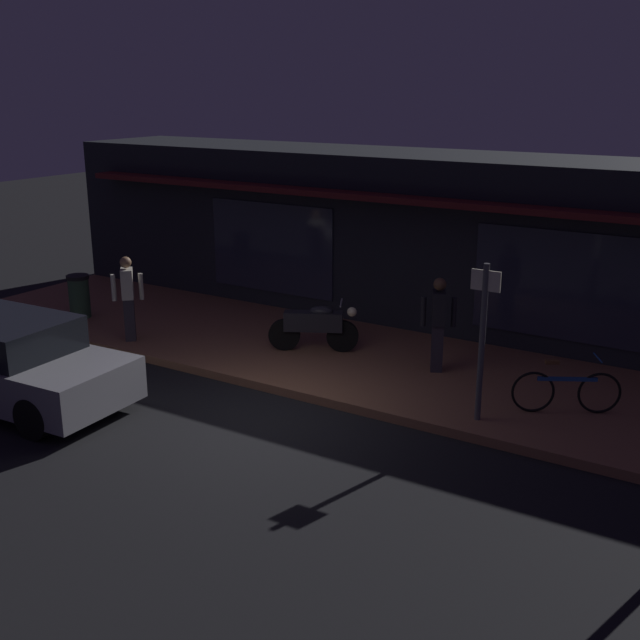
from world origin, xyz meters
The scene contains 10 objects.
ground_plane centered at (0.00, 0.00, 0.00)m, with size 60.00×60.00×0.00m, color black.
sidewalk_slab centered at (0.00, 3.00, 0.07)m, with size 18.00×4.00×0.15m, color brown.
storefront_building centered at (0.00, 6.39, 1.80)m, with size 18.00×3.30×3.60m.
motorcycle centered at (-0.72, 2.90, 0.65)m, with size 1.56×0.94×0.97m.
bicycle_parked centered at (4.09, 2.47, 0.51)m, with size 1.47×0.85×0.91m.
person_photographer centered at (-4.17, 1.53, 1.03)m, with size 0.51×0.48×1.67m.
person_bystander centered at (1.65, 3.14, 1.03)m, with size 0.59×0.44×1.67m.
sign_post centered at (3.05, 1.52, 1.51)m, with size 0.44×0.09×2.40m.
trash_bin centered at (-6.23, 2.09, 0.62)m, with size 0.48×0.48×0.93m.
parked_car_near centered at (-3.75, -1.54, 0.70)m, with size 4.19×1.97×1.42m.
Camera 1 is at (6.79, -8.91, 4.98)m, focal length 43.88 mm.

